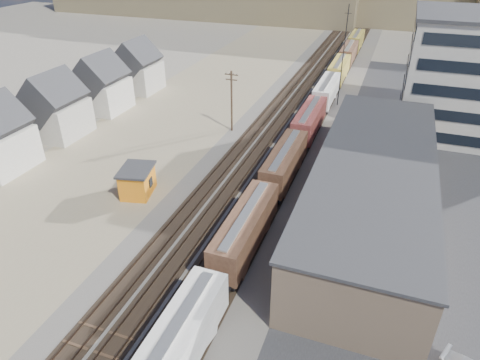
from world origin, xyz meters
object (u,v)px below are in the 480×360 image
(maintenance_shed, at_px, (137,181))
(parked_car_blue, at_px, (472,137))
(utility_pole_north, at_px, (232,100))
(freight_train, at_px, (319,104))

(maintenance_shed, distance_m, parked_car_blue, 51.52)
(maintenance_shed, bearing_deg, parked_car_blue, 37.65)
(utility_pole_north, bearing_deg, parked_car_blue, 13.93)
(freight_train, bearing_deg, parked_car_blue, -1.49)
(utility_pole_north, bearing_deg, freight_train, 38.46)
(utility_pole_north, relative_size, maintenance_shed, 1.79)
(freight_train, height_order, parked_car_blue, freight_train)
(freight_train, relative_size, utility_pole_north, 11.97)
(freight_train, xyz_separation_m, maintenance_shed, (-16.28, -32.10, -0.96))
(parked_car_blue, bearing_deg, freight_train, 143.70)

